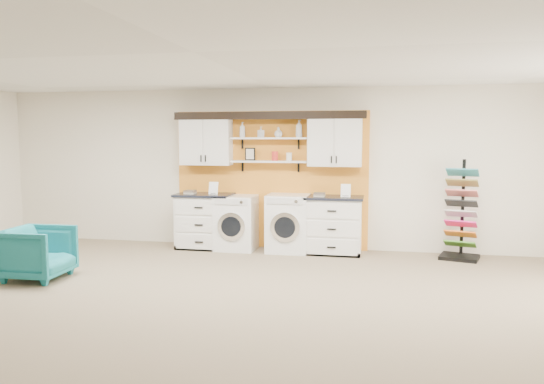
% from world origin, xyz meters
% --- Properties ---
extents(floor, '(10.00, 10.00, 0.00)m').
position_xyz_m(floor, '(0.00, 0.00, 0.00)').
color(floor, '#7F6B55').
rests_on(floor, ground).
extents(ceiling, '(10.00, 10.00, 0.00)m').
position_xyz_m(ceiling, '(0.00, 0.00, 2.80)').
color(ceiling, white).
rests_on(ceiling, wall_back).
extents(wall_back, '(10.00, 0.00, 10.00)m').
position_xyz_m(wall_back, '(0.00, 4.00, 1.40)').
color(wall_back, beige).
rests_on(wall_back, floor).
extents(accent_panel, '(3.40, 0.07, 2.40)m').
position_xyz_m(accent_panel, '(0.00, 3.96, 1.20)').
color(accent_panel, orange).
rests_on(accent_panel, wall_back).
extents(upper_cabinet_left, '(0.90, 0.35, 0.84)m').
position_xyz_m(upper_cabinet_left, '(-1.13, 3.79, 1.88)').
color(upper_cabinet_left, silver).
rests_on(upper_cabinet_left, wall_back).
extents(upper_cabinet_right, '(0.90, 0.35, 0.84)m').
position_xyz_m(upper_cabinet_right, '(1.13, 3.79, 1.88)').
color(upper_cabinet_right, silver).
rests_on(upper_cabinet_right, wall_back).
extents(shelf_lower, '(1.32, 0.28, 0.03)m').
position_xyz_m(shelf_lower, '(0.00, 3.80, 1.53)').
color(shelf_lower, silver).
rests_on(shelf_lower, wall_back).
extents(shelf_upper, '(1.32, 0.28, 0.03)m').
position_xyz_m(shelf_upper, '(0.00, 3.80, 1.93)').
color(shelf_upper, silver).
rests_on(shelf_upper, wall_back).
extents(crown_molding, '(3.30, 0.41, 0.13)m').
position_xyz_m(crown_molding, '(0.00, 3.81, 2.33)').
color(crown_molding, black).
rests_on(crown_molding, wall_back).
extents(picture_frame, '(0.18, 0.02, 0.22)m').
position_xyz_m(picture_frame, '(-0.35, 3.85, 1.66)').
color(picture_frame, black).
rests_on(picture_frame, shelf_lower).
extents(canister_red, '(0.11, 0.11, 0.16)m').
position_xyz_m(canister_red, '(0.10, 3.80, 1.62)').
color(canister_red, red).
rests_on(canister_red, shelf_lower).
extents(canister_cream, '(0.10, 0.10, 0.14)m').
position_xyz_m(canister_cream, '(0.35, 3.80, 1.61)').
color(canister_cream, silver).
rests_on(canister_cream, shelf_lower).
extents(base_cabinet_left, '(0.98, 0.66, 0.96)m').
position_xyz_m(base_cabinet_left, '(-1.13, 3.64, 0.48)').
color(base_cabinet_left, silver).
rests_on(base_cabinet_left, floor).
extents(base_cabinet_right, '(0.99, 0.66, 0.97)m').
position_xyz_m(base_cabinet_right, '(1.13, 3.64, 0.48)').
color(base_cabinet_right, silver).
rests_on(base_cabinet_right, floor).
extents(washer, '(0.68, 0.71, 0.94)m').
position_xyz_m(washer, '(-0.55, 3.64, 0.47)').
color(washer, white).
rests_on(washer, floor).
extents(dryer, '(0.70, 0.71, 0.98)m').
position_xyz_m(dryer, '(0.36, 3.64, 0.49)').
color(dryer, white).
rests_on(dryer, floor).
extents(sample_rack, '(0.69, 0.63, 1.60)m').
position_xyz_m(sample_rack, '(3.17, 3.64, 0.51)').
color(sample_rack, black).
rests_on(sample_rack, floor).
extents(armchair, '(0.81, 0.79, 0.73)m').
position_xyz_m(armchair, '(-2.72, 1.22, 0.36)').
color(armchair, '#15727C').
rests_on(armchair, floor).
extents(soap_bottle_a, '(0.14, 0.14, 0.26)m').
position_xyz_m(soap_bottle_a, '(-0.47, 3.80, 2.08)').
color(soap_bottle_a, silver).
rests_on(soap_bottle_a, shelf_upper).
extents(soap_bottle_b, '(0.12, 0.12, 0.19)m').
position_xyz_m(soap_bottle_b, '(-0.15, 3.80, 2.04)').
color(soap_bottle_b, silver).
rests_on(soap_bottle_b, shelf_upper).
extents(soap_bottle_c, '(0.19, 0.19, 0.18)m').
position_xyz_m(soap_bottle_c, '(0.16, 3.80, 2.03)').
color(soap_bottle_c, silver).
rests_on(soap_bottle_c, shelf_upper).
extents(soap_bottle_d, '(0.15, 0.15, 0.29)m').
position_xyz_m(soap_bottle_d, '(0.52, 3.80, 2.09)').
color(soap_bottle_d, silver).
rests_on(soap_bottle_d, shelf_upper).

